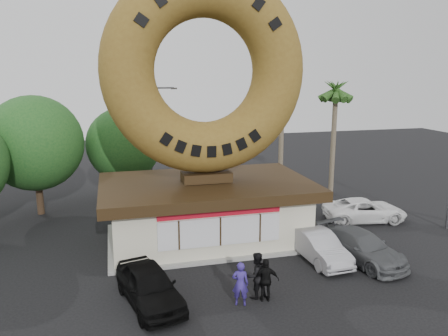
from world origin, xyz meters
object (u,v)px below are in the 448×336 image
person_right (266,280)px  car_black (149,286)px  person_left (240,284)px  person_center (256,275)px  street_lamp (153,135)px  car_grey (361,247)px  giant_donut (205,71)px  car_white (365,210)px  donut_shop (207,208)px  car_silver (319,246)px

person_right → car_black: person_right is taller
person_left → person_right: person_left is taller
person_center → car_black: 4.29m
street_lamp → car_grey: 17.38m
giant_donut → person_right: size_ratio=5.89×
car_white → street_lamp: bearing=60.2°
donut_shop → person_left: (-0.22, -7.15, -0.86)m
person_center → person_right: bearing=114.7°
person_left → car_black: 3.59m
donut_shop → car_silver: 6.30m
car_grey → car_white: 6.20m
person_left → car_black: person_left is taller
car_silver → car_white: size_ratio=0.85×
car_black → car_grey: size_ratio=0.91×
car_silver → car_grey: 2.05m
car_white → person_left: bearing=135.3°
person_left → car_grey: 7.32m
person_left → person_right: 1.09m
street_lamp → car_grey: (8.52, -14.68, -3.76)m
street_lamp → person_right: street_lamp is taller
giant_donut → donut_shop: bearing=-90.0°
person_right → car_silver: person_right is taller
car_black → car_silver: (8.37, 2.09, -0.07)m
donut_shop → person_left: donut_shop is taller
donut_shop → giant_donut: (0.00, 0.02, 7.30)m
donut_shop → car_grey: bearing=-35.0°
car_silver → street_lamp: bearing=111.5°
person_center → car_silver: size_ratio=0.46×
car_silver → car_grey: bearing=-20.6°
car_silver → person_right: bearing=-145.1°
donut_shop → car_white: (10.10, 0.49, -1.07)m
car_grey → car_silver: bearing=149.6°
street_lamp → car_black: size_ratio=1.78×
person_left → car_white: person_left is taller
car_black → car_white: size_ratio=0.90×
street_lamp → car_silver: street_lamp is taller
street_lamp → car_white: bearing=-38.5°
car_grey → person_center: bearing=-174.4°
street_lamp → person_center: 17.30m
person_right → street_lamp: bearing=-68.2°
car_grey → street_lamp: bearing=106.8°
donut_shop → street_lamp: street_lamp is taller
giant_donut → car_white: (10.10, 0.48, -8.37)m
donut_shop → street_lamp: size_ratio=1.40×
donut_shop → person_right: 7.20m
person_left → person_right: bearing=-159.6°
car_grey → car_white: size_ratio=0.99×
car_grey → car_white: bearing=43.1°
giant_donut → person_right: (0.87, -7.11, -8.17)m
giant_donut → car_white: size_ratio=2.10×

